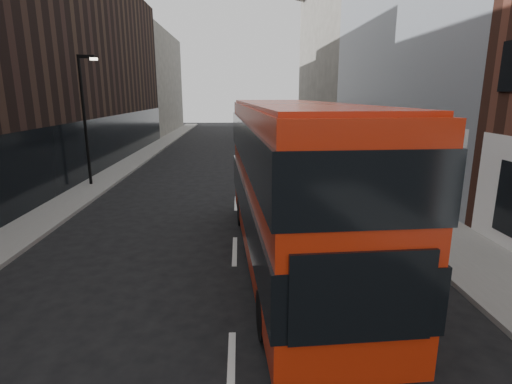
{
  "coord_description": "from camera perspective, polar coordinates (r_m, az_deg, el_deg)",
  "views": [
    {
      "loc": [
        0.21,
        -4.55,
        5.13
      ],
      "look_at": [
        0.64,
        6.11,
        2.5
      ],
      "focal_mm": 28.0,
      "sensor_mm": 36.0,
      "label": 1
    }
  ],
  "objects": [
    {
      "name": "car_c",
      "position": [
        33.47,
        4.42,
        6.16
      ],
      "size": [
        1.94,
        4.71,
        1.36
      ],
      "primitive_type": "imported",
      "rotation": [
        0.0,
        0.0,
        0.01
      ],
      "color": "black",
      "rests_on": "ground"
    },
    {
      "name": "building_left_far",
      "position": [
        57.77,
        -14.51,
        14.78
      ],
      "size": [
        5.0,
        20.0,
        13.0
      ],
      "primitive_type": "cube",
      "color": "#615D56",
      "rests_on": "ground"
    },
    {
      "name": "building_left_mid",
      "position": [
        36.53,
        -21.88,
        15.82
      ],
      "size": [
        5.0,
        24.0,
        14.0
      ],
      "primitive_type": "cube",
      "color": "black",
      "rests_on": "ground"
    },
    {
      "name": "sidewalk_left",
      "position": [
        31.08,
        -17.64,
        3.83
      ],
      "size": [
        2.0,
        80.0,
        0.15
      ],
      "primitive_type": "cube",
      "color": "slate",
      "rests_on": "ground"
    },
    {
      "name": "red_bus",
      "position": [
        11.86,
        5.01,
        2.04
      ],
      "size": [
        3.56,
        12.25,
        4.89
      ],
      "rotation": [
        0.0,
        0.0,
        0.06
      ],
      "color": "#B5220B",
      "rests_on": "ground"
    },
    {
      "name": "grey_bus",
      "position": [
        47.87,
        1.73,
        10.13
      ],
      "size": [
        3.95,
        11.99,
        3.81
      ],
      "rotation": [
        0.0,
        0.0,
        -0.1
      ],
      "color": "black",
      "rests_on": "ground"
    },
    {
      "name": "building_modern_block",
      "position": [
        28.33,
        22.98,
        22.51
      ],
      "size": [
        5.03,
        22.0,
        20.0
      ],
      "color": "#A1A5AB",
      "rests_on": "ground"
    },
    {
      "name": "car_a",
      "position": [
        24.91,
        4.51,
        3.34
      ],
      "size": [
        1.89,
        3.73,
        1.22
      ],
      "primitive_type": "imported",
      "rotation": [
        0.0,
        0.0,
        -0.13
      ],
      "color": "black",
      "rests_on": "ground"
    },
    {
      "name": "car_b",
      "position": [
        29.16,
        2.12,
        5.17
      ],
      "size": [
        2.17,
        4.65,
        1.47
      ],
      "primitive_type": "imported",
      "rotation": [
        0.0,
        0.0,
        -0.14
      ],
      "color": "gray",
      "rests_on": "ground"
    },
    {
      "name": "street_lamp",
      "position": [
        24.09,
        -23.21,
        10.49
      ],
      "size": [
        1.06,
        0.22,
        7.0
      ],
      "color": "black",
      "rests_on": "sidewalk_left"
    },
    {
      "name": "building_victorian",
      "position": [
        50.02,
        11.19,
        18.78
      ],
      "size": [
        6.5,
        24.0,
        21.0
      ],
      "color": "#615D56",
      "rests_on": "ground"
    },
    {
      "name": "sidewalk_right",
      "position": [
        30.85,
        11.41,
        4.14
      ],
      "size": [
        3.0,
        80.0,
        0.15
      ],
      "primitive_type": "cube",
      "color": "slate",
      "rests_on": "ground"
    }
  ]
}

